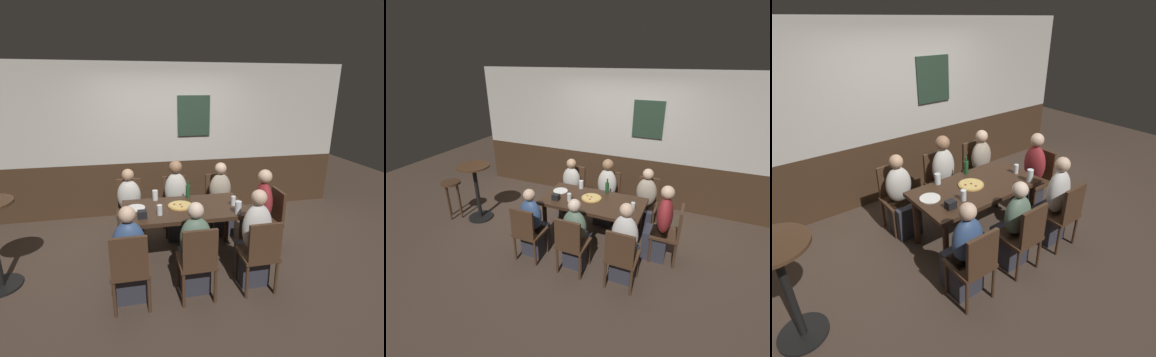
% 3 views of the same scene
% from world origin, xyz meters
% --- Properties ---
extents(ground_plane, '(12.00, 12.00, 0.00)m').
position_xyz_m(ground_plane, '(0.00, 0.00, 0.00)').
color(ground_plane, '#423328').
extents(wall_back, '(6.40, 0.13, 2.60)m').
position_xyz_m(wall_back, '(0.00, 1.65, 1.30)').
color(wall_back, '#3D2819').
rests_on(wall_back, ground_plane).
extents(dining_table, '(1.58, 0.81, 0.74)m').
position_xyz_m(dining_table, '(0.00, 0.00, 0.65)').
color(dining_table, '#382316').
rests_on(dining_table, ground_plane).
extents(chair_left_near, '(0.40, 0.40, 0.88)m').
position_xyz_m(chair_left_near, '(-0.69, -0.82, 0.50)').
color(chair_left_near, '#422B1C').
rests_on(chair_left_near, ground_plane).
extents(chair_left_far, '(0.40, 0.40, 0.88)m').
position_xyz_m(chair_left_far, '(-0.69, 0.82, 0.50)').
color(chair_left_far, '#422B1C').
rests_on(chair_left_far, ground_plane).
extents(chair_mid_far, '(0.40, 0.40, 0.88)m').
position_xyz_m(chair_mid_far, '(0.00, 0.82, 0.50)').
color(chair_mid_far, '#422B1C').
rests_on(chair_mid_far, ground_plane).
extents(chair_right_far, '(0.40, 0.40, 0.88)m').
position_xyz_m(chair_right_far, '(0.69, 0.82, 0.50)').
color(chair_right_far, '#422B1C').
rests_on(chair_right_far, ground_plane).
extents(chair_right_near, '(0.40, 0.40, 0.88)m').
position_xyz_m(chair_right_near, '(0.69, -0.82, 0.50)').
color(chair_right_near, '#422B1C').
rests_on(chair_right_near, ground_plane).
extents(chair_head_east, '(0.40, 0.40, 0.88)m').
position_xyz_m(chair_head_east, '(1.20, 0.00, 0.50)').
color(chair_head_east, '#422B1C').
rests_on(chair_head_east, ground_plane).
extents(chair_mid_near, '(0.40, 0.40, 0.88)m').
position_xyz_m(chair_mid_near, '(0.00, -0.82, 0.50)').
color(chair_mid_near, '#422B1C').
rests_on(chair_mid_near, ground_plane).
extents(person_left_near, '(0.34, 0.37, 1.10)m').
position_xyz_m(person_left_near, '(-0.69, -0.65, 0.46)').
color(person_left_near, '#2D2D38').
rests_on(person_left_near, ground_plane).
extents(person_left_far, '(0.34, 0.37, 1.10)m').
position_xyz_m(person_left_far, '(-0.69, 0.65, 0.46)').
color(person_left_far, '#2D2D38').
rests_on(person_left_far, ground_plane).
extents(person_mid_far, '(0.34, 0.37, 1.19)m').
position_xyz_m(person_mid_far, '(-0.00, 0.66, 0.50)').
color(person_mid_far, '#2D2D38').
rests_on(person_mid_far, ground_plane).
extents(person_right_far, '(0.34, 0.37, 1.12)m').
position_xyz_m(person_right_far, '(0.69, 0.66, 0.47)').
color(person_right_far, '#2D2D38').
rests_on(person_right_far, ground_plane).
extents(person_right_near, '(0.34, 0.37, 1.17)m').
position_xyz_m(person_right_near, '(0.69, -0.66, 0.49)').
color(person_right_near, '#2D2D38').
rests_on(person_right_near, ground_plane).
extents(person_head_east, '(0.37, 0.34, 1.18)m').
position_xyz_m(person_head_east, '(1.04, 0.00, 0.50)').
color(person_head_east, '#2D2D38').
rests_on(person_head_east, ground_plane).
extents(person_mid_near, '(0.34, 0.37, 1.09)m').
position_xyz_m(person_mid_near, '(0.00, -0.65, 0.45)').
color(person_mid_near, '#2D2D38').
rests_on(person_mid_near, ground_plane).
extents(pizza, '(0.32, 0.32, 0.03)m').
position_xyz_m(pizza, '(-0.04, 0.04, 0.75)').
color(pizza, tan).
rests_on(pizza, dining_table).
extents(tumbler_short, '(0.06, 0.06, 0.12)m').
position_xyz_m(tumbler_short, '(0.64, -0.06, 0.79)').
color(tumbler_short, silver).
rests_on(tumbler_short, dining_table).
extents(beer_glass_half, '(0.08, 0.08, 0.16)m').
position_xyz_m(beer_glass_half, '(0.61, -0.32, 0.81)').
color(beer_glass_half, silver).
rests_on(beer_glass_half, dining_table).
extents(beer_glass_tall, '(0.07, 0.07, 0.13)m').
position_xyz_m(beer_glass_tall, '(-0.33, -0.17, 0.79)').
color(beer_glass_tall, silver).
rests_on(beer_glass_tall, dining_table).
extents(tumbler_water, '(0.08, 0.08, 0.14)m').
position_xyz_m(tumbler_water, '(-0.34, 0.33, 0.80)').
color(tumbler_water, silver).
rests_on(tumbler_water, dining_table).
extents(beer_bottle_green, '(0.06, 0.06, 0.24)m').
position_xyz_m(beer_bottle_green, '(0.12, 0.34, 0.84)').
color(beer_bottle_green, '#194723').
rests_on(beer_bottle_green, dining_table).
extents(plate_white_large, '(0.24, 0.24, 0.01)m').
position_xyz_m(plate_white_large, '(-0.61, 0.09, 0.75)').
color(plate_white_large, white).
rests_on(plate_white_large, dining_table).
extents(condiment_caddy, '(0.11, 0.09, 0.09)m').
position_xyz_m(condiment_caddy, '(-0.54, -0.21, 0.79)').
color(condiment_caddy, black).
rests_on(condiment_caddy, dining_table).
extents(side_bar_table, '(0.56, 0.56, 1.05)m').
position_xyz_m(side_bar_table, '(-2.18, -0.17, 0.62)').
color(side_bar_table, black).
rests_on(side_bar_table, ground_plane).
extents(bar_stool, '(0.34, 0.34, 0.72)m').
position_xyz_m(bar_stool, '(-2.63, -0.32, 0.56)').
color(bar_stool, '#422B1C').
rests_on(bar_stool, ground_plane).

